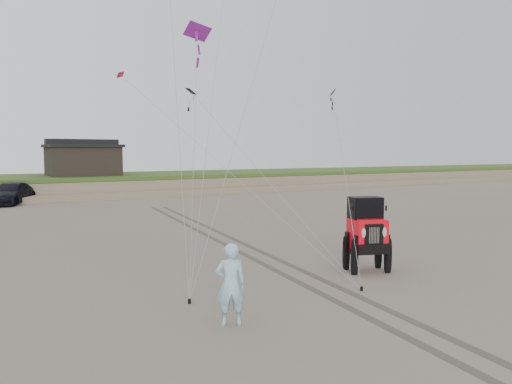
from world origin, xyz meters
TOP-DOWN VIEW (x-y plane):
  - ground at (0.00, 0.00)m, footprint 160.00×160.00m
  - dune_ridge at (0.00, 37.50)m, footprint 160.00×14.25m
  - cabin at (2.00, 37.00)m, footprint 6.40×5.40m
  - truck_c at (-4.63, 30.60)m, footprint 4.48×5.88m
  - jeep at (3.33, 1.13)m, footprint 3.84×5.66m
  - man at (-2.84, -1.05)m, footprint 0.80×0.67m
  - kite_flock at (1.74, 9.27)m, footprint 6.87×8.07m
  - stake_main at (-3.00, 0.90)m, footprint 0.08×0.08m
  - stake_aux at (1.61, -0.49)m, footprint 0.08×0.08m
  - tire_tracks at (2.00, 8.00)m, footprint 5.22×29.74m

SIDE VIEW (x-z plane):
  - ground at x=0.00m, z-range 0.00..0.00m
  - tire_tracks at x=2.00m, z-range 0.00..0.01m
  - stake_main at x=-3.00m, z-range 0.00..0.12m
  - stake_aux at x=1.61m, z-range 0.00..0.12m
  - truck_c at x=-4.63m, z-range 0.00..1.59m
  - dune_ridge at x=0.00m, z-range -0.04..1.68m
  - man at x=-2.84m, z-range 0.00..1.87m
  - jeep at x=3.33m, z-range 0.00..1.94m
  - cabin at x=2.00m, z-range 1.56..4.91m
  - kite_flock at x=1.74m, z-range 6.08..14.42m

